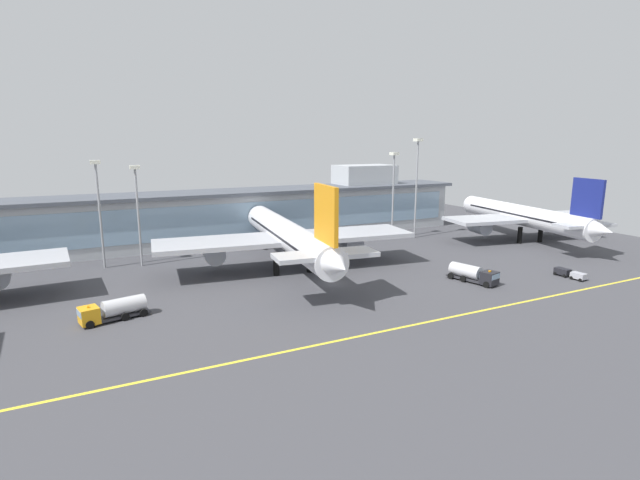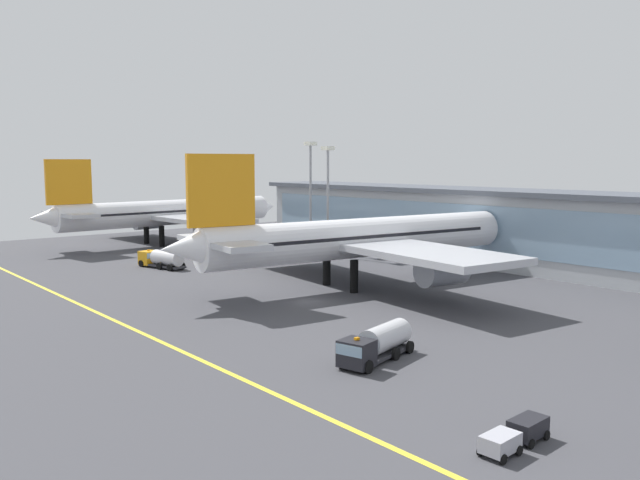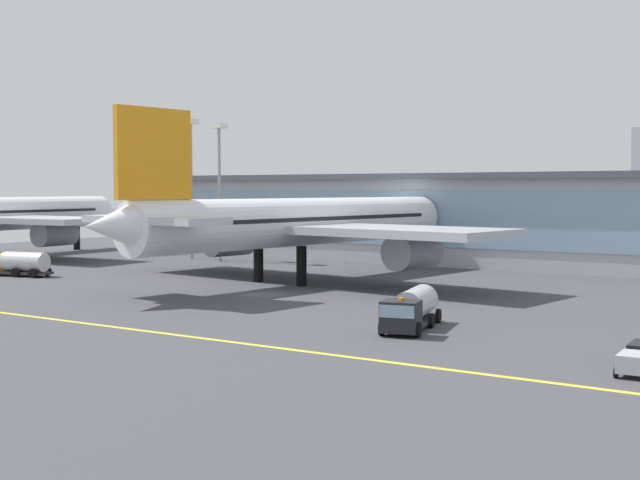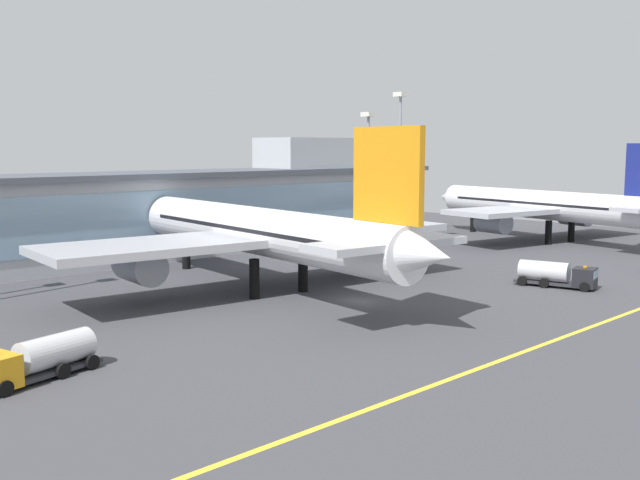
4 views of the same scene
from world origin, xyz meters
TOP-DOWN VIEW (x-y plane):
  - ground_plane at (0.00, 0.00)m, footprint 180.00×180.00m
  - taxiway_centreline_stripe at (0.00, -22.00)m, footprint 144.00×0.50m
  - terminal_building at (1.78, 42.30)m, footprint 115.07×14.00m
  - airliner_near_right at (-3.38, 11.72)m, footprint 49.97×56.56m
  - airliner_far_right at (59.32, 11.42)m, footprint 39.72×51.66m
  - fuel_tanker_truck at (-35.29, -2.11)m, footprint 9.36×4.62m
  - baggage_tug_near at (22.25, -10.65)m, footprint 4.80×9.36m
  - apron_light_mast_centre at (31.70, 27.53)m, footprint 1.80×1.80m
  - apron_light_mast_far_east at (37.38, 25.72)m, footprint 1.80×1.80m

SIDE VIEW (x-z plane):
  - ground_plane at x=0.00m, z-range 0.00..0.00m
  - taxiway_centreline_stripe at x=0.00m, z-range 0.00..0.01m
  - fuel_tanker_truck at x=-35.29m, z-range 0.06..2.96m
  - baggage_tug_near at x=22.25m, z-range 0.06..2.96m
  - airliner_far_right at x=59.32m, z-range -2.25..14.39m
  - airliner_near_right at x=-3.38m, z-range -2.43..15.46m
  - terminal_building at x=1.78m, z-range -2.08..15.59m
  - apron_light_mast_centre at x=31.70m, z-range 3.52..25.06m
  - apron_light_mast_far_east at x=37.38m, z-range 3.71..28.54m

